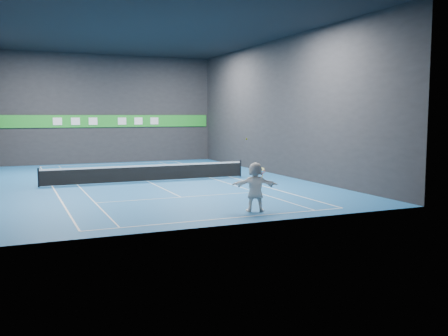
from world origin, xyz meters
name	(u,v)px	position (x,y,z in m)	size (l,w,h in m)	color
ground	(148,181)	(0.00, 0.00, 0.00)	(26.00, 26.00, 0.00)	#1C5C9B
ceiling	(145,29)	(0.00, 0.00, 9.00)	(26.00, 26.00, 0.00)	black
wall_back	(107,109)	(0.00, 13.00, 4.50)	(18.00, 0.10, 9.00)	#232326
wall_front	(238,101)	(0.00, -13.00, 4.50)	(18.00, 0.10, 9.00)	#232326
wall_right	(279,108)	(9.00, 0.00, 4.50)	(0.10, 26.00, 9.00)	#232326
baseline_near	(226,218)	(0.00, -11.89, 0.00)	(10.98, 0.08, 0.01)	white
baseline_far	(111,164)	(0.00, 11.89, 0.00)	(10.98, 0.08, 0.01)	white
sideline_doubles_left	(52,186)	(-5.49, 0.00, 0.00)	(0.08, 23.78, 0.01)	white
sideline_doubles_right	(230,177)	(5.49, 0.00, 0.00)	(0.08, 23.78, 0.01)	white
sideline_singles_left	(78,185)	(-4.11, 0.00, 0.00)	(0.06, 23.78, 0.01)	white
sideline_singles_right	(211,178)	(4.11, 0.00, 0.00)	(0.06, 23.78, 0.01)	white
service_line_near	(181,197)	(0.00, -6.40, 0.00)	(8.23, 0.06, 0.01)	white
service_line_far	(125,171)	(0.00, 6.40, 0.00)	(8.23, 0.06, 0.01)	white
center_service_line	(148,181)	(0.00, 0.00, 0.00)	(0.06, 12.80, 0.01)	white
player	(255,187)	(1.69, -11.06, 1.03)	(1.92, 0.61, 2.07)	white
tennis_ball	(247,139)	(1.36, -10.89, 3.01)	(0.07, 0.07, 0.07)	#D1E726
tennis_net	(148,173)	(0.00, 0.00, 0.54)	(12.50, 0.10, 1.07)	black
sponsor_banner	(108,121)	(0.00, 12.93, 3.50)	(17.64, 0.11, 1.00)	green
tennis_racket	(262,172)	(2.01, -11.01, 1.65)	(0.42, 0.37, 0.57)	#B21413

